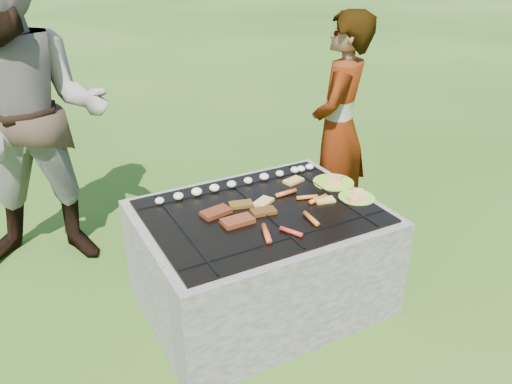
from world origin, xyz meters
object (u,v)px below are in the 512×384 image
Objects in this scene: fire_pit at (260,260)px; bystander at (30,119)px; plate_near at (357,197)px; plate_far at (333,183)px; cook at (339,129)px.

bystander reaches higher than fire_pit.
fire_pit is 0.66m from plate_near.
bystander is at bearing 133.27° from fire_pit.
bystander reaches higher than plate_far.
plate_far is 0.23m from plate_near.
bystander is (-0.99, 1.05, 0.70)m from fire_pit.
cook is 1.96m from bystander.
fire_pit is at bearing -26.86° from bystander.
plate_near reaches higher than fire_pit.
fire_pit is at bearing -10.10° from cook.
bystander reaches higher than plate_near.
bystander is at bearing -55.96° from cook.
plate_near is at bearing -17.35° from bystander.
plate_near is 0.72m from cook.
plate_far is 0.16× the size of bystander.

